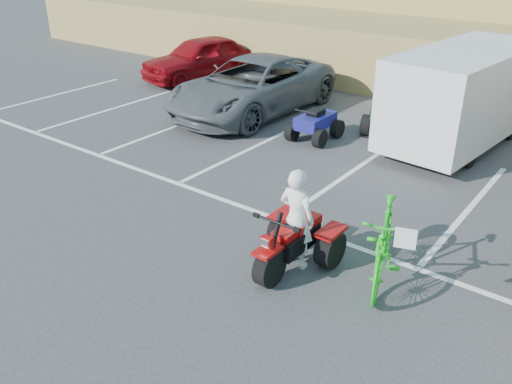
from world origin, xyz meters
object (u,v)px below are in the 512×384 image
Objects in this scene: red_trike_atv at (290,268)px; rider at (297,219)px; quad_atv_blue at (314,139)px; quad_atv_green at (388,131)px; grey_pickup at (252,86)px; cargo_trailer at (464,94)px; red_car at (201,58)px; green_dirt_bike at (384,244)px.

rider is at bearing 90.00° from red_trike_atv.
quad_atv_green is (1.30, 1.70, 0.00)m from quad_atv_blue.
quad_atv_blue is at bearing -140.10° from quad_atv_green.
grey_pickup is 2.93m from quad_atv_blue.
cargo_trailer is at bearing -5.84° from quad_atv_green.
quad_atv_green is at bearing 52.13° from quad_atv_blue.
grey_pickup is 3.53× the size of quad_atv_green.
grey_pickup is at bearing -14.98° from red_car.
cargo_trailer is (5.75, 1.08, 0.49)m from grey_pickup.
rider reaches higher than green_dirt_bike.
quad_atv_green is at bearing 4.11° from red_car.
red_trike_atv is 7.23m from quad_atv_green.
green_dirt_bike is 6.34m from quad_atv_blue.
cargo_trailer is at bearing 11.37° from grey_pickup.
quad_atv_blue is (-4.12, 4.78, -0.64)m from green_dirt_bike.
red_trike_atv is 0.97× the size of rider.
grey_pickup is at bearing 131.94° from red_trike_atv.
quad_atv_blue is (-3.06, -1.91, -1.29)m from cargo_trailer.
green_dirt_bike is 6.81m from cargo_trailer.
cargo_trailer is 3.90× the size of quad_atv_blue.
rider is 0.32× the size of cargo_trailer.
quad_atv_blue is 2.14m from quad_atv_green.
green_dirt_bike is 0.48× the size of red_car.
rider is 0.29× the size of grey_pickup.
cargo_trailer reaches higher than quad_atv_blue.
rider is 0.38× the size of red_car.
red_trike_atv is 0.29× the size of grey_pickup.
cargo_trailer reaches higher than red_car.
red_trike_atv is 0.77× the size of green_dirt_bike.
green_dirt_bike is at bearing -79.17° from quad_atv_green.
cargo_trailer reaches higher than rider.
cargo_trailer is (0.24, 7.28, 1.29)m from red_trike_atv.
rider is 7.15m from cargo_trailer.
rider reaches higher than red_car.
green_dirt_bike is 13.25m from red_car.
grey_pickup reaches higher than green_dirt_bike.
green_dirt_bike is at bearing -49.69° from quad_atv_blue.
red_car reaches higher than red_trike_atv.
grey_pickup is 4.48m from red_car.
grey_pickup reaches higher than quad_atv_green.
grey_pickup is (-5.51, 6.06, -0.05)m from rider.
green_dirt_bike is 1.31× the size of quad_atv_green.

